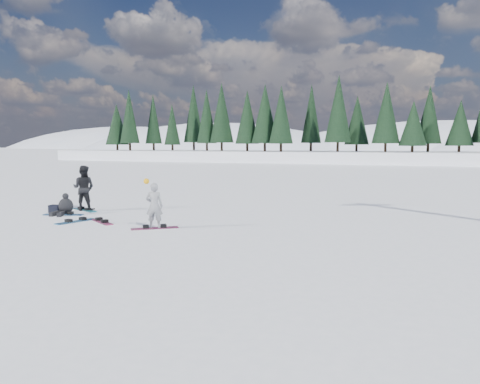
{
  "coord_description": "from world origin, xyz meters",
  "views": [
    {
      "loc": [
        9.33,
        -12.82,
        2.74
      ],
      "look_at": [
        3.88,
        1.75,
        1.1
      ],
      "focal_mm": 35.0,
      "sensor_mm": 36.0,
      "label": 1
    }
  ],
  "objects_px": {
    "snowboarder_woman": "(154,205)",
    "snowboarder_man": "(84,188)",
    "snowboard_loose_b": "(102,222)",
    "snowboard_loose_a": "(76,221)",
    "seated_rider": "(65,206)",
    "gear_bag": "(55,209)",
    "snowboard_loose_c": "(63,215)"
  },
  "relations": [
    {
      "from": "snowboarder_man",
      "to": "snowboarder_woman",
      "type": "bearing_deg",
      "value": 137.4
    },
    {
      "from": "snowboard_loose_a",
      "to": "gear_bag",
      "type": "bearing_deg",
      "value": 72.48
    },
    {
      "from": "gear_bag",
      "to": "snowboard_loose_a",
      "type": "height_order",
      "value": "gear_bag"
    },
    {
      "from": "seated_rider",
      "to": "gear_bag",
      "type": "relative_size",
      "value": 2.3
    },
    {
      "from": "gear_bag",
      "to": "snowboarder_man",
      "type": "bearing_deg",
      "value": 52.36
    },
    {
      "from": "snowboarder_man",
      "to": "snowboard_loose_c",
      "type": "relative_size",
      "value": 1.22
    },
    {
      "from": "snowboard_loose_c",
      "to": "snowboard_loose_a",
      "type": "height_order",
      "value": "same"
    },
    {
      "from": "gear_bag",
      "to": "seated_rider",
      "type": "bearing_deg",
      "value": -19.85
    },
    {
      "from": "snowboarder_woman",
      "to": "gear_bag",
      "type": "relative_size",
      "value": 3.6
    },
    {
      "from": "snowboarder_man",
      "to": "snowboard_loose_a",
      "type": "distance_m",
      "value": 2.99
    },
    {
      "from": "snowboard_loose_c",
      "to": "snowboard_loose_a",
      "type": "distance_m",
      "value": 1.84
    },
    {
      "from": "snowboarder_man",
      "to": "snowboard_loose_c",
      "type": "xyz_separation_m",
      "value": [
        0.07,
        -1.31,
        -0.9
      ]
    },
    {
      "from": "snowboard_loose_c",
      "to": "snowboard_loose_b",
      "type": "height_order",
      "value": "same"
    },
    {
      "from": "snowboarder_woman",
      "to": "snowboarder_man",
      "type": "height_order",
      "value": "snowboarder_man"
    },
    {
      "from": "seated_rider",
      "to": "snowboard_loose_b",
      "type": "xyz_separation_m",
      "value": [
        2.44,
        -1.0,
        -0.3
      ]
    },
    {
      "from": "snowboarder_woman",
      "to": "snowboarder_man",
      "type": "bearing_deg",
      "value": -46.89
    },
    {
      "from": "gear_bag",
      "to": "snowboard_loose_b",
      "type": "distance_m",
      "value": 3.38
    },
    {
      "from": "snowboarder_man",
      "to": "seated_rider",
      "type": "relative_size",
      "value": 1.77
    },
    {
      "from": "seated_rider",
      "to": "snowboard_loose_b",
      "type": "bearing_deg",
      "value": -37.59
    },
    {
      "from": "snowboard_loose_b",
      "to": "snowboard_loose_a",
      "type": "bearing_deg",
      "value": -131.16
    },
    {
      "from": "snowboarder_man",
      "to": "gear_bag",
      "type": "distance_m",
      "value": 1.36
    },
    {
      "from": "snowboard_loose_c",
      "to": "snowboard_loose_b",
      "type": "bearing_deg",
      "value": -36.13
    },
    {
      "from": "snowboarder_woman",
      "to": "snowboard_loose_c",
      "type": "xyz_separation_m",
      "value": [
        -4.73,
        1.25,
        -0.74
      ]
    },
    {
      "from": "snowboarder_woman",
      "to": "seated_rider",
      "type": "relative_size",
      "value": 1.57
    },
    {
      "from": "snowboarder_woman",
      "to": "gear_bag",
      "type": "height_order",
      "value": "snowboarder_woman"
    },
    {
      "from": "gear_bag",
      "to": "snowboard_loose_a",
      "type": "relative_size",
      "value": 0.3
    },
    {
      "from": "snowboarder_woman",
      "to": "seated_rider",
      "type": "bearing_deg",
      "value": -35.35
    },
    {
      "from": "snowboarder_woman",
      "to": "seated_rider",
      "type": "height_order",
      "value": "snowboarder_woman"
    },
    {
      "from": "gear_bag",
      "to": "snowboard_loose_a",
      "type": "xyz_separation_m",
      "value": [
        2.24,
        -1.5,
        -0.14
      ]
    },
    {
      "from": "seated_rider",
      "to": "snowboarder_man",
      "type": "bearing_deg",
      "value": 75.54
    },
    {
      "from": "snowboard_loose_b",
      "to": "gear_bag",
      "type": "bearing_deg",
      "value": -168.38
    },
    {
      "from": "snowboard_loose_c",
      "to": "snowboarder_woman",
      "type": "bearing_deg",
      "value": -31.62
    }
  ]
}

